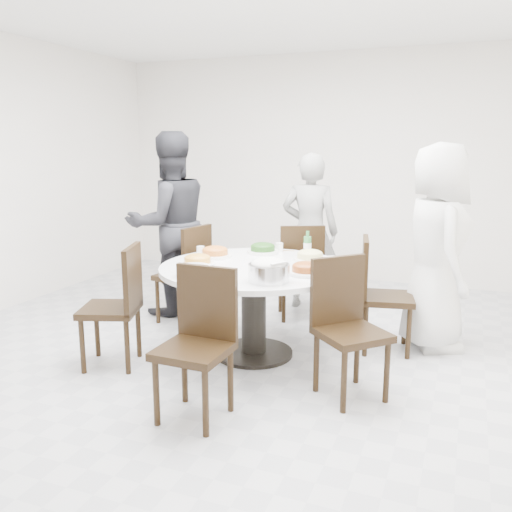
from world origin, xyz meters
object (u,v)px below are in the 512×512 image
at_px(chair_s, 193,347).
at_px(soup_bowl, 194,271).
at_px(diner_left, 170,224).
at_px(diner_middle, 310,232).
at_px(dining_table, 254,311).
at_px(diner_right, 436,247).
at_px(beverage_bottle, 307,244).
at_px(chair_n, 299,271).
at_px(chair_nw, 182,274).
at_px(rice_bowl, 269,273).
at_px(chair_sw, 110,306).
at_px(chair_se, 352,331).
at_px(chair_ne, 387,295).

bearing_deg(chair_s, soup_bowl, 118.38).
xyz_separation_m(chair_s, diner_left, (-1.25, 1.88, 0.44)).
bearing_deg(diner_middle, dining_table, 83.49).
relative_size(diner_right, beverage_bottle, 7.66).
height_order(dining_table, diner_middle, diner_middle).
height_order(chair_n, diner_right, diner_right).
bearing_deg(chair_nw, diner_left, -122.52).
bearing_deg(diner_right, soup_bowl, 105.02).
distance_m(chair_s, rice_bowl, 0.81).
xyz_separation_m(chair_sw, diner_left, (-0.25, 1.37, 0.44)).
xyz_separation_m(diner_middle, rice_bowl, (0.24, -1.88, 0.00)).
height_order(chair_se, diner_right, diner_right).
bearing_deg(chair_ne, chair_se, 163.00).
distance_m(rice_bowl, soup_bowl, 0.57).
height_order(chair_n, chair_nw, same).
height_order(chair_ne, beverage_bottle, beverage_bottle).
height_order(dining_table, beverage_bottle, beverage_bottle).
bearing_deg(diner_right, chair_nw, 73.19).
relative_size(chair_n, chair_nw, 1.00).
xyz_separation_m(diner_middle, soup_bowl, (-0.33, -1.93, -0.02)).
xyz_separation_m(dining_table, rice_bowl, (0.28, -0.42, 0.44)).
bearing_deg(chair_s, diner_middle, 91.23).
relative_size(chair_s, diner_left, 0.52).
distance_m(chair_sw, chair_s, 1.12).
bearing_deg(chair_ne, chair_nw, 77.35).
xyz_separation_m(chair_s, diner_middle, (0.00, 2.57, 0.33)).
relative_size(chair_ne, soup_bowl, 3.89).
distance_m(chair_ne, diner_right, 0.57).
height_order(chair_n, chair_se, same).
height_order(chair_sw, soup_bowl, chair_sw).
bearing_deg(chair_s, rice_bowl, 72.07).
bearing_deg(diner_middle, rice_bowl, 92.51).
bearing_deg(chair_ne, rice_bowl, 131.23).
height_order(chair_se, diner_left, diner_left).
distance_m(chair_sw, diner_right, 2.68).
bearing_deg(beverage_bottle, rice_bowl, -90.98).
height_order(chair_nw, chair_se, same).
height_order(chair_ne, chair_nw, same).
bearing_deg(chair_nw, chair_n, 128.06).
height_order(chair_nw, chair_s, same).
relative_size(chair_nw, beverage_bottle, 4.23).
distance_m(chair_n, chair_nw, 1.15).
distance_m(chair_sw, beverage_bottle, 1.71).
bearing_deg(rice_bowl, chair_sw, -171.88).
relative_size(chair_nw, chair_se, 1.00).
distance_m(chair_s, diner_right, 2.30).
relative_size(chair_nw, diner_left, 0.52).
distance_m(diner_right, beverage_bottle, 1.07).
height_order(chair_n, rice_bowl, chair_n).
height_order(chair_sw, chair_se, same).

